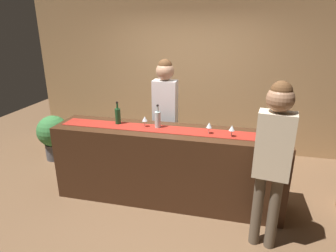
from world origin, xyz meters
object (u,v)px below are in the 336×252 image
object	(u,v)px
wine_bottle_green	(118,116)
wine_glass_mid_counter	(209,126)
customer_sipping	(273,150)
wine_bottle_clear	(158,119)
potted_plant_tall	(53,134)
wine_glass_far_end	(232,128)
bartender	(165,106)
wine_glass_near_customer	(145,119)

from	to	relation	value
wine_bottle_green	wine_glass_mid_counter	xyz separation A→B (m)	(1.20, -0.09, -0.01)
wine_bottle_green	customer_sipping	distance (m)	1.99
wine_bottle_clear	potted_plant_tall	bearing A→B (deg)	160.89
wine_glass_far_end	wine_bottle_clear	bearing A→B (deg)	173.30
wine_glass_mid_counter	wine_glass_far_end	xyz separation A→B (m)	(0.27, -0.04, 0.00)
customer_sipping	wine_glass_mid_counter	bearing A→B (deg)	147.81
wine_bottle_green	bartender	distance (m)	0.73
wine_glass_near_customer	bartender	distance (m)	0.56
wine_bottle_clear	wine_glass_near_customer	size ratio (longest dim) A/B	2.10
wine_glass_far_end	wine_glass_mid_counter	bearing A→B (deg)	171.60
wine_bottle_clear	bartender	xyz separation A→B (m)	(-0.03, 0.53, 0.02)
wine_glass_near_customer	wine_glass_far_end	xyz separation A→B (m)	(1.09, -0.10, 0.00)
wine_glass_near_customer	wine_glass_far_end	world-z (taller)	same
wine_glass_mid_counter	wine_glass_far_end	size ratio (longest dim) A/B	1.00
wine_bottle_green	customer_sipping	xyz separation A→B (m)	(1.87, -0.67, -0.00)
potted_plant_tall	wine_glass_near_customer	bearing A→B (deg)	-20.96
wine_bottle_green	potted_plant_tall	distance (m)	1.80
wine_bottle_clear	wine_glass_near_customer	world-z (taller)	wine_bottle_clear
wine_glass_near_customer	wine_glass_mid_counter	bearing A→B (deg)	-3.98
potted_plant_tall	wine_bottle_green	bearing A→B (deg)	-24.59
wine_glass_near_customer	bartender	size ratio (longest dim) A/B	0.08
wine_glass_near_customer	wine_glass_mid_counter	xyz separation A→B (m)	(0.82, -0.06, 0.00)
wine_bottle_clear	bartender	distance (m)	0.54
wine_bottle_green	potted_plant_tall	world-z (taller)	wine_bottle_green
wine_glass_mid_counter	potted_plant_tall	distance (m)	2.91
bartender	customer_sipping	xyz separation A→B (m)	(1.36, -1.18, -0.02)
wine_bottle_green	wine_glass_mid_counter	size ratio (longest dim) A/B	2.10
wine_bottle_green	wine_glass_mid_counter	bearing A→B (deg)	-4.24
wine_glass_near_customer	potted_plant_tall	world-z (taller)	wine_glass_near_customer
wine_glass_near_customer	wine_glass_far_end	bearing A→B (deg)	-5.07
wine_bottle_green	potted_plant_tall	size ratio (longest dim) A/B	0.39
wine_bottle_clear	customer_sipping	distance (m)	1.47
wine_bottle_clear	wine_glass_near_customer	xyz separation A→B (m)	(-0.17, -0.01, -0.01)
wine_glass_mid_counter	customer_sipping	world-z (taller)	customer_sipping
wine_glass_mid_counter	wine_bottle_clear	bearing A→B (deg)	173.99
wine_glass_near_customer	bartender	bearing A→B (deg)	76.26
potted_plant_tall	wine_glass_mid_counter	bearing A→B (deg)	-16.09
wine_bottle_clear	wine_glass_near_customer	distance (m)	0.17
customer_sipping	potted_plant_tall	distance (m)	3.72
wine_glass_near_customer	bartender	world-z (taller)	bartender
bartender	potted_plant_tall	distance (m)	2.16
bartender	wine_glass_mid_counter	bearing A→B (deg)	139.68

